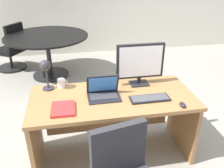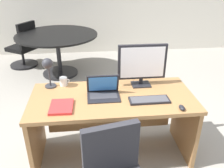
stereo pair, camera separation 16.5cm
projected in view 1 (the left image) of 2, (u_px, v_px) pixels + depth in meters
name	position (u px, v px, depth m)	size (l,w,h in m)	color
ground	(96.00, 91.00, 4.05)	(12.00, 12.00, 0.00)	gray
desk	(112.00, 112.00, 2.54)	(1.64, 0.75, 0.74)	#9E7042
monitor	(140.00, 62.00, 2.54)	(0.51, 0.16, 0.46)	black
laptop	(103.00, 90.00, 2.39)	(0.32, 0.24, 0.22)	black
keyboard	(150.00, 98.00, 2.34)	(0.39, 0.14, 0.02)	black
mouse	(182.00, 105.00, 2.22)	(0.05, 0.09, 0.04)	black
desk_lamp	(46.00, 69.00, 2.42)	(0.12, 0.15, 0.33)	#2D2D33
book	(63.00, 109.00, 2.17)	(0.22, 0.26, 0.02)	red
coffee_mug	(62.00, 83.00, 2.56)	(0.11, 0.08, 0.09)	white
meeting_table	(48.00, 45.00, 4.36)	(1.48, 1.48, 0.78)	black
meeting_chair_near	(12.00, 52.00, 4.77)	(0.65, 0.64, 0.92)	black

